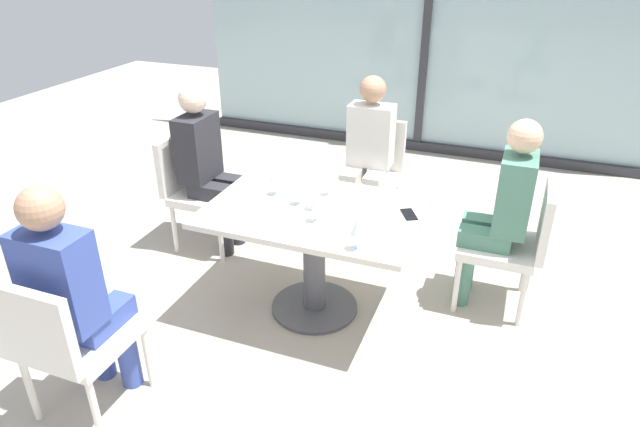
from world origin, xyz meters
TOP-DOWN VIEW (x-y plane):
  - ground_plane at (0.00, 0.00)m, footprint 12.00×12.00m
  - window_wall_backdrop at (0.00, 3.20)m, footprint 5.03×0.10m
  - dining_table_main at (0.00, 0.00)m, footprint 1.27×0.88m
  - chair_front_left at (-0.77, -1.25)m, footprint 0.46×0.50m
  - chair_far_left at (-1.16, 0.50)m, footprint 0.50×0.46m
  - chair_near_window at (0.00, 1.25)m, footprint 0.46×0.51m
  - chair_far_right at (1.16, 0.50)m, footprint 0.50×0.46m
  - person_front_left at (-0.77, -1.15)m, footprint 0.34×0.39m
  - person_far_left at (-1.05, 0.50)m, footprint 0.39×0.34m
  - person_near_window at (-0.00, 1.15)m, footprint 0.34×0.39m
  - person_far_right at (1.05, 0.50)m, footprint 0.39×0.34m
  - wine_glass_0 at (0.38, -0.36)m, footprint 0.07×0.07m
  - wine_glass_1 at (0.01, 0.21)m, footprint 0.07×0.07m
  - wine_glass_2 at (0.01, -0.01)m, footprint 0.07×0.07m
  - wine_glass_3 at (-0.30, 0.10)m, footprint 0.07×0.07m
  - wine_glass_4 at (-0.10, 0.02)m, footprint 0.07×0.07m
  - wine_glass_5 at (0.07, -0.15)m, footprint 0.07×0.07m
  - coffee_cup at (-0.06, 0.31)m, footprint 0.08×0.08m
  - cell_phone_on_table at (0.55, 0.12)m, footprint 0.13×0.16m

SIDE VIEW (x-z plane):
  - ground_plane at x=0.00m, z-range 0.00..0.00m
  - chair_front_left at x=-0.77m, z-range 0.06..0.93m
  - chair_far_left at x=-1.16m, z-range 0.06..0.93m
  - chair_near_window at x=0.00m, z-range 0.06..0.93m
  - chair_far_right at x=1.16m, z-range 0.06..0.93m
  - dining_table_main at x=0.00m, z-range 0.18..0.91m
  - person_front_left at x=-0.77m, z-range 0.07..1.33m
  - person_far_left at x=-1.05m, z-range 0.07..1.33m
  - person_near_window at x=0.00m, z-range 0.07..1.33m
  - person_far_right at x=1.05m, z-range 0.07..1.33m
  - cell_phone_on_table at x=0.55m, z-range 0.73..0.74m
  - coffee_cup at x=-0.06m, z-range 0.73..0.82m
  - wine_glass_0 at x=0.38m, z-range 0.77..0.95m
  - wine_glass_1 at x=0.01m, z-range 0.77..0.95m
  - wine_glass_2 at x=0.01m, z-range 0.77..0.95m
  - wine_glass_3 at x=-0.30m, z-range 0.77..0.95m
  - wine_glass_4 at x=-0.10m, z-range 0.77..0.95m
  - wine_glass_5 at x=0.07m, z-range 0.77..0.95m
  - window_wall_backdrop at x=0.00m, z-range -0.14..2.56m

